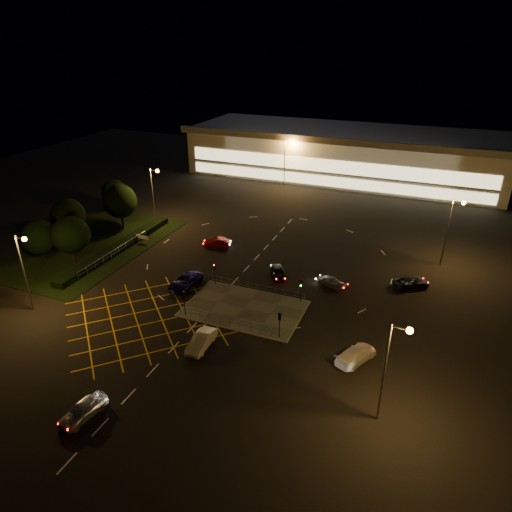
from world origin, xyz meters
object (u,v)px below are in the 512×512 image
at_px(signal_se, 280,320).
at_px(car_approach_white, 356,354).
at_px(car_near_silver, 83,410).
at_px(car_far_dkgrey, 278,272).
at_px(car_east_grey, 411,282).
at_px(car_right_silver, 332,282).
at_px(car_left_blue, 185,281).
at_px(signal_nw, 215,270).
at_px(signal_ne, 301,286).
at_px(car_circ_red, 217,242).
at_px(signal_sw, 184,298).
at_px(car_queue_white, 201,341).

distance_m(signal_se, car_approach_white, 8.85).
relative_size(car_near_silver, car_approach_white, 0.88).
relative_size(car_far_dkgrey, car_east_grey, 0.88).
bearing_deg(signal_se, car_right_silver, -100.87).
relative_size(car_near_silver, car_far_dkgrey, 1.08).
distance_m(car_left_blue, car_approach_white, 25.13).
distance_m(car_near_silver, car_east_grey, 42.87).
bearing_deg(signal_nw, signal_ne, 0.00).
bearing_deg(car_near_silver, car_right_silver, 73.86).
distance_m(car_right_silver, car_east_grey, 10.66).
relative_size(car_near_silver, car_circ_red, 1.10).
relative_size(car_left_blue, car_approach_white, 1.07).
height_order(signal_sw, car_circ_red, signal_sw).
distance_m(signal_sw, signal_se, 12.00).
xyz_separation_m(car_queue_white, car_right_silver, (9.85, 18.41, -0.12)).
distance_m(signal_ne, car_near_silver, 28.32).
relative_size(car_queue_white, car_far_dkgrey, 1.10).
bearing_deg(signal_se, car_approach_white, 175.14).
bearing_deg(car_queue_white, car_approach_white, 12.65).
bearing_deg(car_right_silver, signal_ne, 170.20).
xyz_separation_m(signal_nw, car_east_grey, (24.58, 9.50, -1.69)).
distance_m(signal_se, signal_ne, 7.99).
bearing_deg(car_approach_white, car_right_silver, -41.16).
distance_m(car_queue_white, car_far_dkgrey, 18.47).
distance_m(signal_nw, car_queue_white, 13.69).
xyz_separation_m(signal_sw, car_queue_white, (4.78, -4.75, -1.58)).
height_order(signal_nw, signal_ne, same).
relative_size(car_near_silver, car_right_silver, 1.20).
height_order(signal_nw, car_near_silver, signal_nw).
bearing_deg(car_right_silver, car_near_silver, 169.78).
bearing_deg(signal_nw, car_approach_white, -22.88).
relative_size(car_queue_white, car_east_grey, 0.98).
relative_size(car_right_silver, car_approach_white, 0.74).
relative_size(car_left_blue, car_right_silver, 1.45).
bearing_deg(car_east_grey, car_approach_white, 132.05).
relative_size(signal_se, car_approach_white, 0.60).
distance_m(signal_se, car_circ_red, 26.05).
bearing_deg(car_left_blue, car_right_silver, 25.83).
xyz_separation_m(signal_se, car_approach_white, (8.67, -0.74, -1.60)).
distance_m(car_right_silver, car_circ_red, 20.80).
bearing_deg(car_circ_red, car_queue_white, 4.10).
bearing_deg(signal_se, car_queue_white, 33.32).
height_order(signal_nw, car_approach_white, signal_nw).
distance_m(signal_sw, car_east_grey, 30.21).
bearing_deg(car_east_grey, car_right_silver, 75.15).
relative_size(signal_ne, car_queue_white, 0.66).
relative_size(car_far_dkgrey, car_circ_red, 1.02).
bearing_deg(car_far_dkgrey, car_left_blue, -173.98).
height_order(car_near_silver, car_queue_white, car_near_silver).
height_order(car_queue_white, car_far_dkgrey, car_queue_white).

